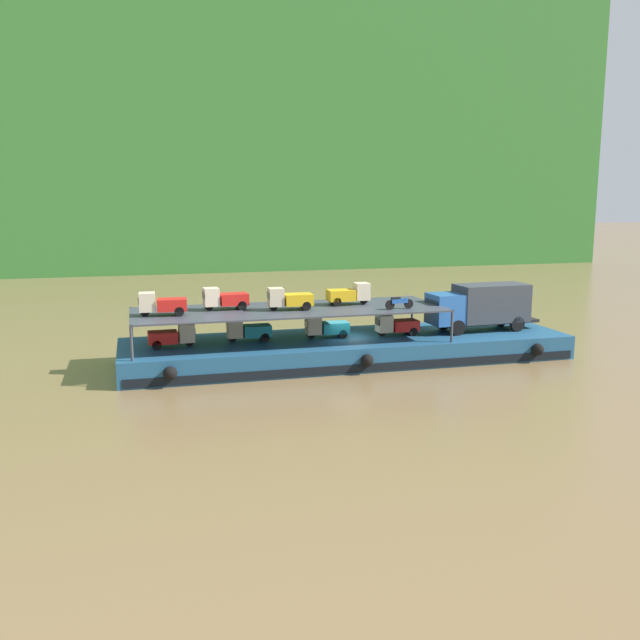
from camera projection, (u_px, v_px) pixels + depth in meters
name	position (u px, v px, depth m)	size (l,w,h in m)	color
ground_plane	(347.00, 360.00, 44.40)	(400.00, 400.00, 0.00)	brown
hillside_far_bank	(214.00, 110.00, 105.30)	(115.76, 31.39, 41.41)	#33702D
cargo_barge	(348.00, 349.00, 44.24)	(28.42, 7.86, 1.50)	navy
covered_lorry	(481.00, 306.00, 46.03)	(7.92, 2.54, 3.10)	#285BA3
cargo_rack	(289.00, 310.00, 42.82)	(19.22, 6.44, 2.00)	#383D47
mini_truck_lower_stern	(172.00, 336.00, 41.11)	(2.77, 1.26, 1.38)	red
mini_truck_lower_aft	(248.00, 330.00, 42.84)	(2.75, 1.21, 1.38)	teal
mini_truck_lower_mid	(326.00, 327.00, 43.89)	(2.77, 1.24, 1.38)	teal
mini_truck_lower_fore	(396.00, 325.00, 44.63)	(2.76, 1.23, 1.38)	red
mini_truck_upper_stern	(162.00, 304.00, 40.25)	(2.78, 1.27, 1.38)	red
mini_truck_upper_mid	(225.00, 299.00, 42.38)	(2.79, 1.29, 1.38)	red
mini_truck_upper_fore	(289.00, 299.00, 42.26)	(2.77, 1.25, 1.38)	gold
mini_truck_upper_bow	(349.00, 294.00, 44.38)	(2.75, 1.21, 1.38)	gold
motorcycle_upper_port	(399.00, 302.00, 42.57)	(1.90, 0.55, 0.87)	black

